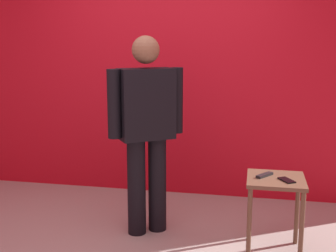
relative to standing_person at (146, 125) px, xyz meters
name	(u,v)px	position (x,y,z in m)	size (l,w,h in m)	color
back_wall_red	(164,38)	(-0.07, 1.09, 0.73)	(5.28, 0.12, 3.37)	red
standing_person	(146,125)	(0.00, 0.00, 0.00)	(0.61, 0.47, 1.70)	black
side_table	(275,193)	(1.07, -0.19, -0.46)	(0.44, 0.44, 0.61)	brown
cell_phone	(287,180)	(1.15, -0.24, -0.33)	(0.07, 0.14, 0.01)	black
tv_remote	(265,175)	(0.99, -0.16, -0.33)	(0.04, 0.17, 0.02)	black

